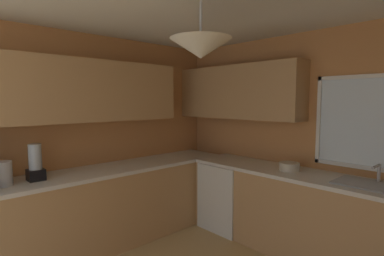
# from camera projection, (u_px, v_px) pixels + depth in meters

# --- Properties ---
(room_shell) EXTENTS (4.01, 3.81, 2.54)m
(room_shell) POSITION_uv_depth(u_px,v_px,m) (208.00, 98.00, 2.75)
(room_shell) COLOR #C6844C
(room_shell) RESTS_ON ground_plane
(counter_run_left) EXTENTS (0.65, 3.42, 0.91)m
(counter_run_left) POSITION_uv_depth(u_px,v_px,m) (100.00, 208.00, 3.44)
(counter_run_left) COLOR tan
(counter_run_left) RESTS_ON ground_plane
(counter_run_back) EXTENTS (3.10, 0.65, 0.91)m
(counter_run_back) POSITION_uv_depth(u_px,v_px,m) (318.00, 218.00, 3.15)
(counter_run_back) COLOR tan
(counter_run_back) RESTS_ON ground_plane
(dishwasher) EXTENTS (0.60, 0.60, 0.86)m
(dishwasher) POSITION_uv_depth(u_px,v_px,m) (229.00, 195.00, 3.99)
(dishwasher) COLOR white
(dishwasher) RESTS_ON ground_plane
(kettle) EXTENTS (0.15, 0.15, 0.23)m
(kettle) POSITION_uv_depth(u_px,v_px,m) (3.00, 174.00, 2.74)
(kettle) COLOR #B7B7BC
(kettle) RESTS_ON counter_run_left
(sink_assembly) EXTENTS (0.64, 0.40, 0.19)m
(sink_assembly) POSITION_uv_depth(u_px,v_px,m) (373.00, 185.00, 2.75)
(sink_assembly) COLOR #9EA0A5
(sink_assembly) RESTS_ON counter_run_back
(bowl) EXTENTS (0.22, 0.22, 0.09)m
(bowl) POSITION_uv_depth(u_px,v_px,m) (289.00, 167.00, 3.35)
(bowl) COLOR beige
(bowl) RESTS_ON counter_run_back
(blender_appliance) EXTENTS (0.15, 0.15, 0.36)m
(blender_appliance) POSITION_uv_depth(u_px,v_px,m) (35.00, 164.00, 2.93)
(blender_appliance) COLOR black
(blender_appliance) RESTS_ON counter_run_left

